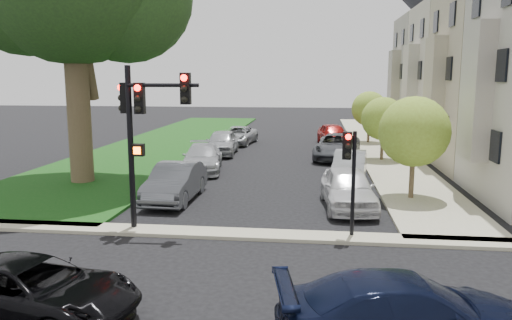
# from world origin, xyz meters

# --- Properties ---
(ground) EXTENTS (140.00, 140.00, 0.00)m
(ground) POSITION_xyz_m (0.00, 0.00, 0.00)
(ground) COLOR black
(ground) RESTS_ON ground
(grass_strip) EXTENTS (8.00, 44.00, 0.12)m
(grass_strip) POSITION_xyz_m (-9.00, 24.00, 0.06)
(grass_strip) COLOR #10410F
(grass_strip) RESTS_ON ground
(sidewalk_right) EXTENTS (3.50, 44.00, 0.12)m
(sidewalk_right) POSITION_xyz_m (6.75, 24.00, 0.06)
(sidewalk_right) COLOR #A09F82
(sidewalk_right) RESTS_ON ground
(sidewalk_cross) EXTENTS (60.00, 1.00, 0.12)m
(sidewalk_cross) POSITION_xyz_m (0.00, 2.00, 0.06)
(sidewalk_cross) COLOR #A09F82
(sidewalk_cross) RESTS_ON ground
(house_b) EXTENTS (7.70, 7.55, 15.97)m
(house_b) POSITION_xyz_m (12.45, 15.50, 6.93)
(house_b) COLOR gray
(house_b) RESTS_ON ground
(house_c) EXTENTS (7.70, 7.55, 15.97)m
(house_c) POSITION_xyz_m (12.45, 23.00, 6.93)
(house_c) COLOR #9D9D9D
(house_c) RESTS_ON ground
(house_d) EXTENTS (7.70, 7.55, 15.97)m
(house_d) POSITION_xyz_m (12.45, 30.50, 6.93)
(house_d) COLOR tan
(house_d) RESTS_ON ground
(small_tree_a) EXTENTS (2.88, 2.88, 4.33)m
(small_tree_a) POSITION_xyz_m (6.20, 7.51, 2.88)
(small_tree_a) COLOR brown
(small_tree_a) RESTS_ON ground
(small_tree_b) EXTENTS (2.60, 2.60, 3.90)m
(small_tree_b) POSITION_xyz_m (6.20, 17.24, 2.59)
(small_tree_b) COLOR brown
(small_tree_b) RESTS_ON ground
(small_tree_c) EXTENTS (2.67, 2.67, 4.00)m
(small_tree_c) POSITION_xyz_m (6.20, 25.44, 2.66)
(small_tree_c) COLOR brown
(small_tree_c) RESTS_ON ground
(traffic_signal_main) EXTENTS (2.67, 0.69, 5.46)m
(traffic_signal_main) POSITION_xyz_m (-3.37, 2.24, 3.77)
(traffic_signal_main) COLOR black
(traffic_signal_main) RESTS_ON ground
(traffic_signal_secondary) EXTENTS (0.45, 0.36, 3.44)m
(traffic_signal_secondary) POSITION_xyz_m (3.30, 2.19, 2.40)
(traffic_signal_secondary) COLOR black
(traffic_signal_secondary) RESTS_ON ground
(car_cross_near) EXTENTS (5.00, 2.94, 1.30)m
(car_cross_near) POSITION_xyz_m (-3.67, -4.08, 0.65)
(car_cross_near) COLOR black
(car_cross_near) RESTS_ON ground
(car_cross_far) EXTENTS (5.29, 2.91, 1.45)m
(car_cross_far) POSITION_xyz_m (4.01, -4.37, 0.73)
(car_cross_far) COLOR black
(car_cross_far) RESTS_ON ground
(car_parked_0) EXTENTS (2.27, 4.82, 1.59)m
(car_parked_0) POSITION_xyz_m (3.51, 5.97, 0.80)
(car_parked_0) COLOR silver
(car_parked_0) RESTS_ON ground
(car_parked_1) EXTENTS (2.05, 4.52, 1.44)m
(car_parked_1) POSITION_xyz_m (3.92, 11.46, 0.72)
(car_parked_1) COLOR #999BA0
(car_parked_1) RESTS_ON ground
(car_parked_2) EXTENTS (3.28, 5.91, 1.56)m
(car_parked_2) POSITION_xyz_m (3.55, 17.80, 0.78)
(car_parked_2) COLOR #3F4247
(car_parked_2) RESTS_ON ground
(car_parked_3) EXTENTS (2.64, 4.94, 1.60)m
(car_parked_3) POSITION_xyz_m (3.49, 24.45, 0.80)
(car_parked_3) COLOR maroon
(car_parked_3) RESTS_ON ground
(car_parked_5) EXTENTS (1.68, 4.71, 1.55)m
(car_parked_5) POSITION_xyz_m (-3.53, 6.31, 0.77)
(car_parked_5) COLOR #3F4247
(car_parked_5) RESTS_ON ground
(car_parked_6) EXTENTS (2.78, 5.28, 1.46)m
(car_parked_6) POSITION_xyz_m (-3.88, 12.77, 0.73)
(car_parked_6) COLOR #999BA0
(car_parked_6) RESTS_ON ground
(car_parked_7) EXTENTS (2.14, 4.81, 1.61)m
(car_parked_7) POSITION_xyz_m (-3.94, 18.75, 0.80)
(car_parked_7) COLOR #999BA0
(car_parked_7) RESTS_ON ground
(car_parked_8) EXTENTS (2.73, 5.03, 1.34)m
(car_parked_8) POSITION_xyz_m (-3.68, 23.89, 0.67)
(car_parked_8) COLOR #999BA0
(car_parked_8) RESTS_ON ground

